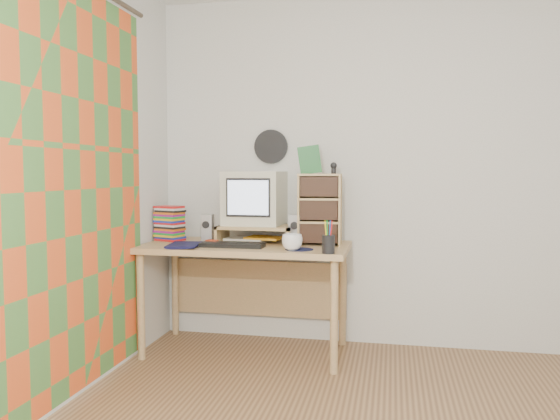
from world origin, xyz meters
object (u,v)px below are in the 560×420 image
at_px(crt_monitor, 254,198).
at_px(mug, 292,242).
at_px(desk, 248,262).
at_px(keyboard, 232,245).
at_px(dvd_stack, 170,222).
at_px(diary, 169,243).
at_px(cd_rack, 319,209).

height_order(crt_monitor, mug, crt_monitor).
bearing_deg(crt_monitor, mug, -45.85).
xyz_separation_m(desk, keyboard, (-0.05, -0.21, 0.15)).
height_order(keyboard, dvd_stack, dvd_stack).
height_order(mug, diary, mug).
bearing_deg(dvd_stack, diary, -48.01).
distance_m(keyboard, mug, 0.42).
bearing_deg(mug, cd_rack, 66.61).
bearing_deg(cd_rack, mug, -117.24).
xyz_separation_m(cd_rack, mug, (-0.13, -0.30, -0.19)).
height_order(dvd_stack, mug, dvd_stack).
relative_size(crt_monitor, cd_rack, 0.82).
height_order(desk, cd_rack, cd_rack).
bearing_deg(keyboard, desk, 76.81).
bearing_deg(desk, crt_monitor, 77.67).
height_order(desk, diary, diary).
xyz_separation_m(crt_monitor, cd_rack, (0.48, -0.07, -0.07)).
distance_m(crt_monitor, mug, 0.57).
relative_size(keyboard, cd_rack, 0.87).
relative_size(crt_monitor, dvd_stack, 1.50).
bearing_deg(diary, crt_monitor, 29.27).
distance_m(desk, dvd_stack, 0.65).
relative_size(dvd_stack, mug, 2.03).
height_order(keyboard, mug, mug).
xyz_separation_m(keyboard, diary, (-0.41, -0.07, 0.01)).
bearing_deg(diary, mug, -8.52).
height_order(cd_rack, diary, cd_rack).
bearing_deg(dvd_stack, keyboard, -4.79).
bearing_deg(keyboard, mug, -10.21).
height_order(cd_rack, mug, cd_rack).
height_order(desk, crt_monitor, crt_monitor).
relative_size(crt_monitor, keyboard, 0.94).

